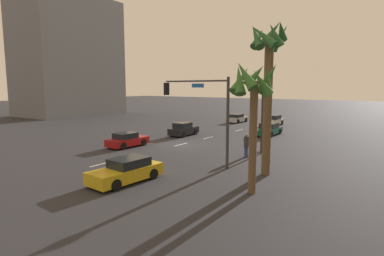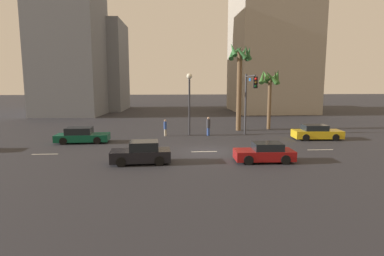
# 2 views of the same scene
# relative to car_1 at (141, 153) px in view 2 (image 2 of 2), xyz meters

# --- Properties ---
(ground_plane) EXTENTS (220.00, 220.00, 0.00)m
(ground_plane) POSITION_rel_car_1_xyz_m (4.78, 3.17, -0.67)
(ground_plane) COLOR #28282D
(lane_stripe_1) EXTENTS (1.92, 0.14, 0.01)m
(lane_stripe_1) POSITION_rel_car_1_xyz_m (-7.45, 3.17, -0.67)
(lane_stripe_1) COLOR silver
(lane_stripe_1) RESTS_ON ground_plane
(lane_stripe_2) EXTENTS (1.87, 0.14, 0.01)m
(lane_stripe_2) POSITION_rel_car_1_xyz_m (-0.24, 3.17, -0.67)
(lane_stripe_2) COLOR silver
(lane_stripe_2) RESTS_ON ground_plane
(lane_stripe_3) EXTENTS (1.98, 0.14, 0.01)m
(lane_stripe_3) POSITION_rel_car_1_xyz_m (4.55, 3.17, -0.67)
(lane_stripe_3) COLOR silver
(lane_stripe_3) RESTS_ON ground_plane
(lane_stripe_4) EXTENTS (2.08, 0.14, 0.01)m
(lane_stripe_4) POSITION_rel_car_1_xyz_m (13.86, 3.17, -0.67)
(lane_stripe_4) COLOR silver
(lane_stripe_4) RESTS_ON ground_plane
(car_1) EXTENTS (3.99, 1.99, 1.48)m
(car_1) POSITION_rel_car_1_xyz_m (0.00, 0.00, 0.00)
(car_1) COLOR black
(car_1) RESTS_ON ground_plane
(car_3) EXTENTS (4.52, 2.10, 1.38)m
(car_3) POSITION_rel_car_1_xyz_m (15.67, 7.72, -0.03)
(car_3) COLOR gold
(car_3) RESTS_ON ground_plane
(car_4) EXTENTS (4.62, 2.05, 1.37)m
(car_4) POSITION_rel_car_1_xyz_m (-5.91, 7.67, -0.05)
(car_4) COLOR #0F5138
(car_4) RESTS_ON ground_plane
(car_5) EXTENTS (3.99, 1.90, 1.31)m
(car_5) POSITION_rel_car_1_xyz_m (8.28, -0.21, -0.07)
(car_5) COLOR maroon
(car_5) RESTS_ON ground_plane
(traffic_signal) EXTENTS (0.92, 6.21, 6.14)m
(traffic_signal) POSITION_rel_car_1_xyz_m (9.40, 8.87, 3.56)
(traffic_signal) COLOR #38383D
(traffic_signal) RESTS_ON ground_plane
(streetlamp) EXTENTS (0.56, 0.56, 6.20)m
(streetlamp) POSITION_rel_car_1_xyz_m (3.91, 11.02, 3.66)
(streetlamp) COLOR #2D2D33
(streetlamp) RESTS_ON ground_plane
(pedestrian_0) EXTENTS (0.54, 0.54, 1.88)m
(pedestrian_0) POSITION_rel_car_1_xyz_m (5.78, 10.55, 0.31)
(pedestrian_0) COLOR #2D478C
(pedestrian_0) RESTS_ON ground_plane
(pedestrian_1) EXTENTS (0.36, 0.36, 1.65)m
(pedestrian_1) POSITION_rel_car_1_xyz_m (1.47, 10.62, 0.20)
(pedestrian_1) COLOR #B2A58C
(pedestrian_1) RESTS_ON ground_plane
(palm_tree_0) EXTENTS (2.53, 2.44, 6.84)m
(palm_tree_0) POSITION_rel_car_1_xyz_m (13.21, 14.44, 4.55)
(palm_tree_0) COLOR brown
(palm_tree_0) RESTS_ON ground_plane
(palm_tree_1) EXTENTS (2.70, 2.46, 9.60)m
(palm_tree_1) POSITION_rel_car_1_xyz_m (9.58, 13.70, 6.09)
(palm_tree_1) COLOR brown
(palm_tree_1) RESTS_ON ground_plane
(building_1) EXTENTS (10.63, 11.01, 24.07)m
(building_1) POSITION_rel_car_1_xyz_m (-13.88, 32.47, 11.36)
(building_1) COLOR slate
(building_1) RESTS_ON ground_plane
(building_2) EXTENTS (13.18, 15.13, 26.45)m
(building_2) POSITION_rel_car_1_xyz_m (20.20, 36.35, 12.55)
(building_2) COLOR #9E9384
(building_2) RESTS_ON ground_plane
(building_3) EXTENTS (13.92, 11.92, 16.36)m
(building_3) POSITION_rel_car_1_xyz_m (-13.29, 41.80, 7.51)
(building_3) COLOR slate
(building_3) RESTS_ON ground_plane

